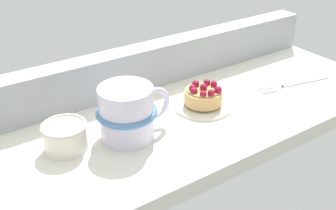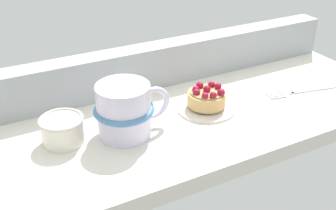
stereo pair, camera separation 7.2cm
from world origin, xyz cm
name	(u,v)px [view 2 (the right image)]	position (x,y,z in cm)	size (l,w,h in cm)	color
ground_plane	(191,120)	(0.00, 0.00, -1.55)	(86.77, 33.34, 3.09)	silver
window_rail_back	(157,65)	(0.00, 14.18, 4.37)	(85.03, 4.97, 8.74)	#9EA3A8
dessert_plate	(207,107)	(3.36, -0.26, 0.45)	(11.27, 11.27, 0.96)	silver
raspberry_tart	(207,97)	(3.36, -0.27, 2.58)	(7.23, 7.23, 3.96)	tan
coffee_mug	(125,110)	(-13.44, -0.93, 4.66)	(13.68, 10.26, 9.29)	silver
dessert_fork	(306,90)	(25.41, -3.56, 0.30)	(17.59, 5.06, 0.60)	silver
sugar_bowl	(62,129)	(-23.67, 1.60, 2.43)	(7.42, 7.42, 4.58)	silver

